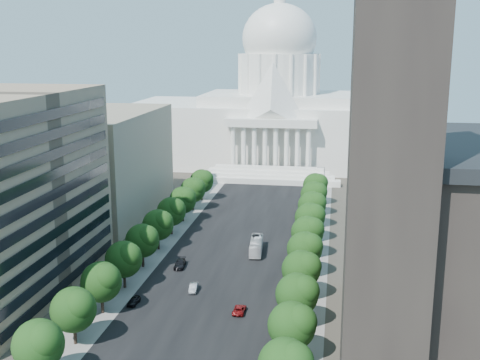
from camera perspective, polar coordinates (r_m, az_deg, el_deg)
The scene contains 35 objects.
road_asphalt at distance 161.71m, azimuth 0.27°, elevation -4.82°, with size 30.00×260.00×0.01m, color black.
sidewalk_left at distance 165.56m, azimuth -6.26°, elevation -4.47°, with size 8.00×260.00×0.02m, color gray.
sidewalk_right at distance 160.03m, azimuth 7.03°, elevation -5.11°, with size 8.00×260.00×0.02m, color gray.
capitol at distance 249.98m, azimuth 3.65°, elevation 6.13°, with size 120.00×56.00×73.00m.
office_block_left_far at distance 180.64m, azimuth -14.45°, elevation 1.56°, with size 38.00×52.00×30.00m, color gray.
romanesque_right at distance 100.68m, azimuth 21.44°, elevation -3.51°, with size 49.10×51.50×83.50m.
tree_l_a at distance 94.91m, azimuth -18.46°, elevation -14.52°, with size 7.79×7.60×9.97m.
tree_l_b at distance 104.55m, azimuth -15.40°, elevation -11.68°, with size 7.79×7.60×9.97m.
tree_l_c at distance 114.63m, azimuth -12.91°, elevation -9.30°, with size 7.79×7.60×9.97m.
tree_l_d at distance 125.05m, azimuth -10.86°, elevation -7.31°, with size 7.79×7.60×9.97m.
tree_l_e at distance 135.73m, azimuth -9.15°, elevation -5.61°, with size 7.79×7.60×9.97m.
tree_l_f at distance 146.62m, azimuth -7.69°, elevation -4.17°, with size 7.79×7.60×9.97m.
tree_l_g at distance 157.67m, azimuth -6.44°, elevation -2.92°, with size 7.79×7.60×9.97m.
tree_l_h at distance 168.85m, azimuth -5.36°, elevation -1.83°, with size 7.79×7.60×9.97m.
tree_l_i at distance 180.13m, azimuth -4.41°, elevation -0.88°, with size 7.79×7.60×9.97m.
tree_l_j at distance 191.50m, azimuth -3.58°, elevation -0.04°, with size 7.79×7.60×9.97m.
tree_r_b at distance 96.16m, azimuth 5.13°, elevation -13.49°, with size 7.79×7.60×9.97m.
tree_r_c at distance 107.04m, azimuth 5.60°, elevation -10.66°, with size 7.79×7.60×9.97m.
tree_r_d at distance 118.13m, azimuth 5.97°, elevation -8.36°, with size 7.79×7.60×9.97m.
tree_r_e at distance 129.39m, azimuth 6.28°, elevation -6.45°, with size 7.79×7.60×9.97m.
tree_r_f at distance 140.77m, azimuth 6.54°, elevation -4.86°, with size 7.79×7.60×9.97m.
tree_r_g at distance 152.24m, azimuth 6.76°, elevation -3.50°, with size 7.79×7.60×9.97m.
tree_r_h at distance 163.79m, azimuth 6.94°, elevation -2.33°, with size 7.79×7.60×9.97m.
tree_r_i at distance 175.40m, azimuth 7.10°, elevation -1.32°, with size 7.79×7.60×9.97m.
tree_r_j at distance 187.06m, azimuth 7.25°, elevation -0.43°, with size 7.79×7.60×9.97m.
streetlight_b at distance 106.49m, azimuth 6.42°, elevation -11.18°, with size 2.61×0.44×9.00m.
streetlight_c at distance 129.72m, azimuth 6.98°, elevation -6.72°, with size 2.61×0.44×9.00m.
streetlight_d at distance 153.51m, azimuth 7.36°, elevation -3.62°, with size 2.61×0.44×9.00m.
streetlight_e at distance 177.64m, azimuth 7.63°, elevation -1.36°, with size 2.61×0.44×9.00m.
streetlight_f at distance 201.98m, azimuth 7.84°, elevation 0.35°, with size 2.61×0.44×9.00m.
car_dark_a at distance 119.54m, azimuth -10.03°, elevation -11.22°, with size 1.61×4.01×1.37m, color black.
car_silver at distance 123.88m, azimuth -4.44°, elevation -10.15°, with size 1.55×4.44×1.46m, color #A0A2A7.
car_red at distance 114.38m, azimuth -0.06°, elevation -12.18°, with size 2.14×4.65×1.29m, color maroon.
car_dark_b at distance 136.48m, azimuth -5.71°, elevation -7.93°, with size 2.21×5.44×1.58m, color black.
city_bus at distance 144.95m, azimuth 1.55°, elevation -6.25°, with size 2.77×11.82×3.29m, color silver.
Camera 1 is at (23.71, -62.27, 48.98)m, focal length 45.00 mm.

